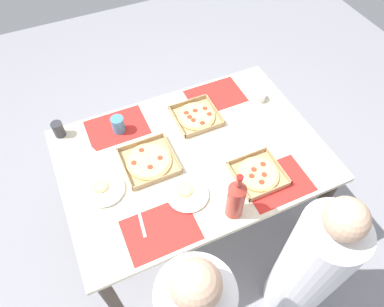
% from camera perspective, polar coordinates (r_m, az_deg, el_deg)
% --- Properties ---
extents(ground_plane, '(6.00, 6.00, 0.00)m').
position_cam_1_polar(ground_plane, '(2.68, 0.00, -10.07)').
color(ground_plane, gray).
extents(dining_table, '(1.49, 1.04, 0.78)m').
position_cam_1_polar(dining_table, '(2.11, 0.00, -1.77)').
color(dining_table, '#3F3328').
rests_on(dining_table, ground_plane).
extents(placemat_near_left, '(0.36, 0.26, 0.00)m').
position_cam_1_polar(placemat_near_left, '(2.35, 3.83, 9.30)').
color(placemat_near_left, red).
rests_on(placemat_near_left, dining_table).
extents(placemat_near_right, '(0.36, 0.26, 0.00)m').
position_cam_1_polar(placemat_near_right, '(2.20, -12.06, 4.17)').
color(placemat_near_right, red).
rests_on(placemat_near_right, dining_table).
extents(placemat_far_left, '(0.36, 0.26, 0.00)m').
position_cam_1_polar(placemat_far_left, '(1.96, 13.53, -4.64)').
color(placemat_far_left, red).
rests_on(placemat_far_left, dining_table).
extents(placemat_far_right, '(0.36, 0.26, 0.00)m').
position_cam_1_polar(placemat_far_right, '(1.78, -5.09, -12.24)').
color(placemat_far_right, red).
rests_on(placemat_far_right, dining_table).
extents(pizza_box_center, '(0.26, 0.26, 0.04)m').
position_cam_1_polar(pizza_box_center, '(1.96, 10.65, -3.29)').
color(pizza_box_center, tan).
rests_on(pizza_box_center, dining_table).
extents(pizza_box_corner_left, '(0.29, 0.29, 0.04)m').
position_cam_1_polar(pizza_box_corner_left, '(1.99, -7.01, -1.26)').
color(pizza_box_corner_left, tan).
rests_on(pizza_box_corner_left, dining_table).
extents(pizza_box_corner_right, '(0.27, 0.27, 0.04)m').
position_cam_1_polar(pizza_box_corner_right, '(2.20, 0.68, 6.04)').
color(pizza_box_corner_right, tan).
rests_on(pizza_box_corner_right, dining_table).
extents(plate_near_left, '(0.22, 0.22, 0.03)m').
position_cam_1_polar(plate_near_left, '(1.86, -0.76, -6.60)').
color(plate_near_left, white).
rests_on(plate_near_left, dining_table).
extents(plate_middle, '(0.22, 0.22, 0.03)m').
position_cam_1_polar(plate_middle, '(1.93, -14.10, -5.67)').
color(plate_middle, white).
rests_on(plate_middle, dining_table).
extents(soda_bottle, '(0.09, 0.09, 0.32)m').
position_cam_1_polar(soda_bottle, '(1.72, 7.12, -7.25)').
color(soda_bottle, '#B2382D').
rests_on(soda_bottle, dining_table).
extents(cup_dark, '(0.07, 0.07, 0.10)m').
position_cam_1_polar(cup_dark, '(2.22, -20.86, 3.70)').
color(cup_dark, '#333338').
rests_on(cup_dark, dining_table).
extents(cup_clear_right, '(0.08, 0.08, 0.10)m').
position_cam_1_polar(cup_clear_right, '(2.14, -11.89, 4.60)').
color(cup_clear_right, teal).
rests_on(cup_clear_right, dining_table).
extents(condiment_bowl, '(0.09, 0.09, 0.05)m').
position_cam_1_polar(condiment_bowl, '(2.34, 10.80, 9.07)').
color(condiment_bowl, white).
rests_on(condiment_bowl, dining_table).
extents(fork_by_near_left, '(0.09, 0.18, 0.00)m').
position_cam_1_polar(fork_by_near_left, '(2.11, -15.52, 0.32)').
color(fork_by_near_left, '#B7B7BC').
rests_on(fork_by_near_left, dining_table).
extents(knife_by_near_right, '(0.02, 0.21, 0.00)m').
position_cam_1_polar(knife_by_near_right, '(2.14, 8.26, 3.36)').
color(knife_by_near_right, '#B7B7BC').
rests_on(knife_by_near_right, dining_table).
extents(fork_by_far_right, '(0.17, 0.12, 0.00)m').
position_cam_1_polar(fork_by_far_right, '(2.16, 15.37, 2.07)').
color(fork_by_far_right, '#B7B7BC').
rests_on(fork_by_far_right, dining_table).
extents(fork_by_far_left, '(0.04, 0.19, 0.00)m').
position_cam_1_polar(fork_by_far_left, '(1.82, -8.27, -10.71)').
color(fork_by_far_left, '#B7B7BC').
rests_on(fork_by_far_left, dining_table).
extents(diner_left_seat, '(0.32, 0.32, 1.19)m').
position_cam_1_polar(diner_left_seat, '(2.06, 18.50, -17.02)').
color(diner_left_seat, white).
rests_on(diner_left_seat, ground_plane).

